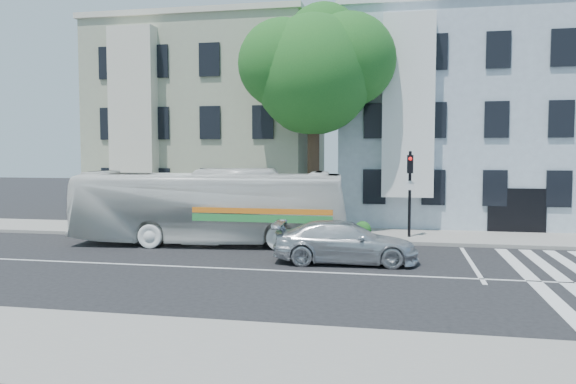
# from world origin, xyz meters

# --- Properties ---
(ground) EXTENTS (120.00, 120.00, 0.00)m
(ground) POSITION_xyz_m (0.00, 0.00, 0.00)
(ground) COLOR black
(ground) RESTS_ON ground
(sidewalk_far) EXTENTS (80.00, 4.00, 0.15)m
(sidewalk_far) POSITION_xyz_m (0.00, 8.00, 0.07)
(sidewalk_far) COLOR gray
(sidewalk_far) RESTS_ON ground
(sidewalk_near) EXTENTS (80.00, 4.00, 0.15)m
(sidewalk_near) POSITION_xyz_m (0.00, -8.00, 0.07)
(sidewalk_near) COLOR gray
(sidewalk_near) RESTS_ON ground
(building_left) EXTENTS (12.00, 10.00, 11.00)m
(building_left) POSITION_xyz_m (-7.00, 15.00, 5.50)
(building_left) COLOR #989B82
(building_left) RESTS_ON ground
(building_right) EXTENTS (12.00, 10.00, 11.00)m
(building_right) POSITION_xyz_m (7.00, 15.00, 5.50)
(building_right) COLOR #9BAAB9
(building_right) RESTS_ON ground
(street_tree) EXTENTS (7.30, 5.90, 11.10)m
(street_tree) POSITION_xyz_m (0.06, 8.74, 7.83)
(street_tree) COLOR #2D2116
(street_tree) RESTS_ON ground
(bus) EXTENTS (3.80, 11.67, 3.19)m
(bus) POSITION_xyz_m (-3.78, 4.65, 1.60)
(bus) COLOR white
(bus) RESTS_ON ground
(sedan) EXTENTS (2.35, 5.14, 1.46)m
(sedan) POSITION_xyz_m (2.16, 1.74, 0.73)
(sedan) COLOR silver
(sedan) RESTS_ON ground
(hedge) EXTENTS (8.30, 3.58, 0.70)m
(hedge) POSITION_xyz_m (-1.80, 6.80, 0.50)
(hedge) COLOR #26561C
(hedge) RESTS_ON sidewalk_far
(traffic_signal) EXTENTS (0.41, 0.52, 3.92)m
(traffic_signal) POSITION_xyz_m (4.45, 7.34, 2.53)
(traffic_signal) COLOR black
(traffic_signal) RESTS_ON ground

